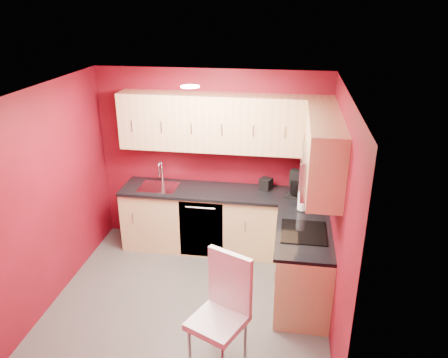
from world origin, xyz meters
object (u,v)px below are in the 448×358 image
(coffee_maker, at_px, (296,185))
(napkin_holder, at_px, (266,184))
(paper_towel, at_px, (303,199))
(microwave, at_px, (320,171))
(dining_chair, at_px, (218,316))
(sink, at_px, (159,184))

(coffee_maker, relative_size, napkin_holder, 2.16)
(napkin_holder, bearing_deg, paper_towel, -48.81)
(microwave, distance_m, dining_chair, 1.81)
(sink, xyz_separation_m, dining_chair, (1.19, -2.14, -0.36))
(microwave, distance_m, paper_towel, 0.84)
(coffee_maker, bearing_deg, dining_chair, -88.59)
(microwave, relative_size, napkin_holder, 4.76)
(paper_towel, bearing_deg, dining_chair, -114.49)
(microwave, bearing_deg, paper_towel, 102.42)
(napkin_holder, relative_size, dining_chair, 0.14)
(napkin_holder, height_order, paper_towel, paper_towel)
(dining_chair, bearing_deg, coffee_maker, 96.52)
(paper_towel, height_order, dining_chair, paper_towel)
(coffee_maker, xyz_separation_m, dining_chair, (-0.69, -2.09, -0.50))
(coffee_maker, height_order, paper_towel, coffee_maker)
(microwave, xyz_separation_m, napkin_holder, (-0.62, 1.13, -0.67))
(coffee_maker, bearing_deg, paper_towel, -57.65)
(paper_towel, bearing_deg, microwave, -77.58)
(coffee_maker, height_order, dining_chair, coffee_maker)
(sink, distance_m, dining_chair, 2.47)
(sink, xyz_separation_m, coffee_maker, (1.88, -0.05, 0.14))
(coffee_maker, bearing_deg, sink, -161.81)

